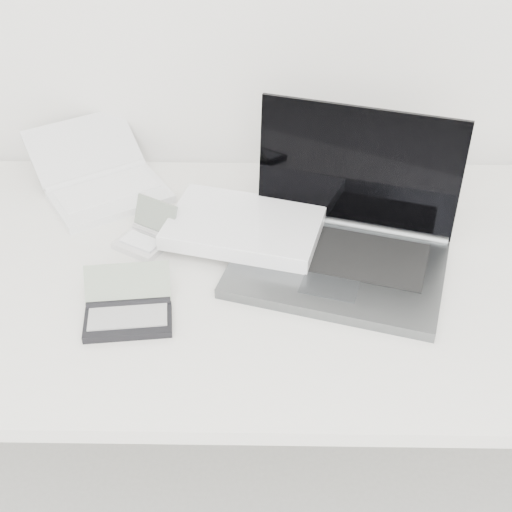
{
  "coord_description": "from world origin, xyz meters",
  "views": [
    {
      "loc": [
        -0.01,
        0.46,
        1.61
      ],
      "look_at": [
        -0.03,
        1.51,
        0.79
      ],
      "focal_mm": 50.0,
      "sensor_mm": 36.0,
      "label": 1
    }
  ],
  "objects_px": {
    "netbook_open_white": "(102,182)",
    "palmtop_charcoal": "(128,311)",
    "desk": "(271,286)",
    "laptop_large": "(308,234)"
  },
  "relations": [
    {
      "from": "desk",
      "to": "palmtop_charcoal",
      "type": "relative_size",
      "value": 9.47
    },
    {
      "from": "laptop_large",
      "to": "netbook_open_white",
      "type": "distance_m",
      "value": 0.5
    },
    {
      "from": "netbook_open_white",
      "to": "desk",
      "type": "bearing_deg",
      "value": -67.3
    },
    {
      "from": "desk",
      "to": "palmtop_charcoal",
      "type": "xyz_separation_m",
      "value": [
        -0.26,
        -0.15,
        0.06
      ]
    },
    {
      "from": "laptop_large",
      "to": "desk",
      "type": "bearing_deg",
      "value": -128.31
    },
    {
      "from": "palmtop_charcoal",
      "to": "laptop_large",
      "type": "bearing_deg",
      "value": 24.35
    },
    {
      "from": "netbook_open_white",
      "to": "palmtop_charcoal",
      "type": "distance_m",
      "value": 0.44
    },
    {
      "from": "desk",
      "to": "laptop_large",
      "type": "relative_size",
      "value": 2.7
    },
    {
      "from": "desk",
      "to": "netbook_open_white",
      "type": "xyz_separation_m",
      "value": [
        -0.38,
        0.27,
        0.07
      ]
    },
    {
      "from": "netbook_open_white",
      "to": "palmtop_charcoal",
      "type": "height_order",
      "value": "netbook_open_white"
    }
  ]
}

